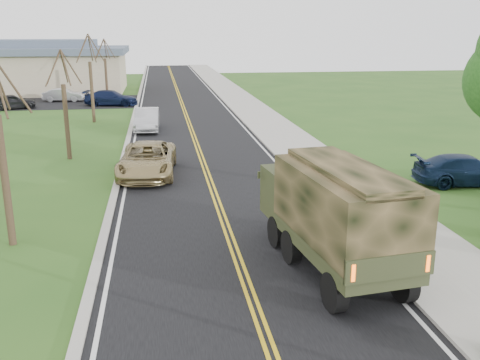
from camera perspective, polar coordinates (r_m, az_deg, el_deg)
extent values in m
cube|color=black|center=(47.47, -6.02, 7.56)|extent=(8.00, 120.00, 0.01)
cube|color=#9E998E|center=(47.83, -1.01, 7.77)|extent=(0.30, 120.00, 0.12)
cube|color=#9E998E|center=(48.10, 1.08, 7.80)|extent=(3.20, 120.00, 0.10)
cube|color=#9E998E|center=(47.46, -11.07, 7.41)|extent=(0.30, 120.00, 0.10)
cylinder|color=#38281C|center=(18.21, -23.75, -0.17)|extent=(0.24, 0.24, 4.20)
cylinder|color=#38281C|center=(17.70, -23.22, 9.48)|extent=(1.01, 0.33, 1.90)
cylinder|color=#38281C|center=(18.29, -24.19, 9.29)|extent=(0.13, 1.29, 1.74)
cylinder|color=#38281C|center=(29.73, -18.01, 5.88)|extent=(0.24, 0.24, 3.96)
cylinder|color=#38281C|center=(29.46, -17.57, 11.44)|extent=(0.96, 0.32, 1.79)
cylinder|color=#38281C|center=(29.98, -18.23, 11.30)|extent=(0.12, 1.22, 1.65)
cylinder|color=#38281C|center=(29.65, -19.27, 11.31)|extent=(0.93, 0.41, 1.79)
cylinder|color=#38281C|center=(29.03, -19.34, 11.09)|extent=(0.75, 0.99, 1.67)
cylinder|color=#38281C|center=(28.99, -18.11, 11.33)|extent=(0.55, 0.85, 1.80)
cylinder|color=#38281C|center=(41.48, -15.50, 9.00)|extent=(0.24, 0.24, 4.44)
cylinder|color=#38281C|center=(41.33, -15.10, 13.46)|extent=(1.07, 0.35, 2.00)
cylinder|color=#38281C|center=(41.90, -15.67, 13.33)|extent=(0.13, 1.36, 1.84)
cylinder|color=#38281C|center=(41.50, -16.49, 13.37)|extent=(1.03, 0.46, 2.00)
cylinder|color=#38281C|center=(40.81, -16.50, 13.22)|extent=(0.83, 1.10, 1.87)
cylinder|color=#38281C|center=(40.79, -15.50, 13.41)|extent=(0.61, 0.95, 2.01)
cylinder|color=#38281C|center=(53.37, -14.06, 10.28)|extent=(0.24, 0.24, 4.08)
cylinder|color=#38281C|center=(53.28, -13.75, 13.47)|extent=(0.99, 0.33, 1.84)
cylinder|color=#38281C|center=(53.80, -14.18, 13.38)|extent=(0.13, 1.25, 1.69)
cylinder|color=#38281C|center=(53.41, -14.75, 13.41)|extent=(0.95, 0.42, 1.85)
cylinder|color=#38281C|center=(52.77, -14.73, 13.30)|extent=(0.77, 1.02, 1.72)
cylinder|color=#38281C|center=(52.78, -14.02, 13.43)|extent=(0.57, 0.88, 1.85)
cube|color=tan|center=(64.62, -21.39, 10.61)|extent=(20.00, 12.00, 4.20)
cube|color=#475466|center=(64.49, -21.60, 12.72)|extent=(21.00, 13.00, 0.70)
cube|color=#475466|center=(64.47, -21.67, 13.34)|extent=(14.00, 8.00, 0.90)
cube|color=black|center=(53.94, -17.12, 7.94)|extent=(18.00, 10.00, 0.02)
cylinder|color=black|center=(13.50, 10.03, -11.70)|extent=(0.44, 1.04, 1.01)
cylinder|color=black|center=(14.38, 17.08, -10.42)|extent=(0.44, 1.04, 1.01)
cylinder|color=black|center=(15.93, 5.51, -7.12)|extent=(0.44, 1.04, 1.01)
cylinder|color=black|center=(16.68, 11.73, -6.32)|extent=(0.44, 1.04, 1.01)
cylinder|color=black|center=(17.04, 3.97, -5.53)|extent=(0.44, 1.04, 1.01)
cylinder|color=black|center=(17.74, 9.85, -4.86)|extent=(0.44, 1.04, 1.01)
cube|color=#333A1F|center=(15.65, 9.58, -5.90)|extent=(2.95, 6.62, 0.32)
cube|color=#333A1F|center=(17.42, 6.48, -0.83)|extent=(2.39, 1.99, 1.28)
cube|color=black|center=(18.10, 5.53, 0.44)|extent=(2.01, 0.31, 0.64)
cube|color=#333A1F|center=(14.92, 10.88, -6.12)|extent=(2.85, 5.09, 0.14)
cube|color=black|center=(14.59, 11.07, -2.62)|extent=(2.85, 5.09, 1.83)
cube|color=black|center=(14.33, 11.27, 1.03)|extent=(2.04, 4.99, 0.23)
cube|color=#333A1F|center=(12.89, 15.72, -8.94)|extent=(2.28, 0.38, 0.59)
cube|color=#FF590C|center=(12.40, 11.99, -9.69)|extent=(0.10, 0.05, 0.41)
cube|color=#FF590C|center=(13.35, 19.42, -8.39)|extent=(0.10, 0.05, 0.41)
imported|color=#9B8857|center=(25.61, -9.87, 2.15)|extent=(2.93, 5.65, 1.52)
imported|color=#B4B5BA|center=(37.33, -9.90, 6.37)|extent=(1.70, 4.61, 1.51)
imported|color=#0F1D37|center=(25.75, 22.98, 0.98)|extent=(4.78, 2.31, 1.34)
imported|color=black|center=(50.91, -23.19, 7.69)|extent=(4.22, 2.89, 1.33)
imported|color=#B9B8BD|center=(54.85, -18.28, 8.62)|extent=(3.94, 1.60, 1.27)
imported|color=#0E1634|center=(50.58, -13.58, 8.50)|extent=(5.05, 2.73, 1.39)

